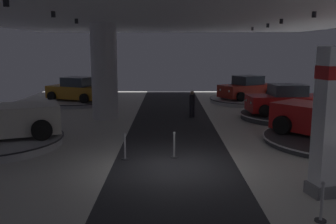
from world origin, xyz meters
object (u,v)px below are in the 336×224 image
(column_left, at_px, (104,71))
(display_car_deep_left, at_px, (76,90))
(display_platform_far_right, at_px, (283,116))
(display_car_deep_right, at_px, (247,88))
(display_platform_deep_left, at_px, (76,102))
(display_car_far_right, at_px, (285,101))
(brand_sign_pylon, at_px, (336,121))
(display_platform_mid_right, at_px, (334,140))
(display_platform_deep_right, at_px, (246,100))
(visitor_walking_near, at_px, (192,102))

(column_left, relative_size, display_car_deep_left, 1.20)
(display_platform_far_right, bearing_deg, display_car_deep_right, 97.33)
(display_platform_deep_left, bearing_deg, display_car_far_right, -22.80)
(brand_sign_pylon, distance_m, display_car_far_right, 11.21)
(column_left, bearing_deg, display_platform_deep_left, 119.59)
(display_platform_mid_right, relative_size, display_car_deep_right, 1.34)
(column_left, height_order, display_car_deep_right, column_left)
(column_left, xyz_separation_m, display_platform_deep_left, (-3.10, 5.45, -2.60))
(brand_sign_pylon, distance_m, display_platform_deep_left, 20.27)
(display_platform_deep_right, height_order, display_platform_far_right, display_platform_far_right)
(display_car_deep_left, bearing_deg, display_platform_deep_right, 2.92)
(display_car_deep_left, distance_m, visitor_walking_near, 9.73)
(visitor_walking_near, bearing_deg, column_left, -178.03)
(visitor_walking_near, bearing_deg, display_car_deep_left, 147.24)
(display_car_deep_right, bearing_deg, column_left, -147.62)
(column_left, bearing_deg, visitor_walking_near, 1.97)
(display_platform_mid_right, bearing_deg, display_car_far_right, 94.89)
(column_left, xyz_separation_m, display_platform_far_right, (10.44, -0.25, -2.57))
(display_car_deep_right, height_order, display_car_deep_left, display_car_deep_right)
(display_platform_deep_right, xyz_separation_m, visitor_walking_near, (-4.48, -5.91, 0.73))
(column_left, distance_m, display_platform_deep_right, 11.65)
(display_car_deep_left, bearing_deg, display_car_deep_right, 2.99)
(display_platform_mid_right, height_order, display_platform_deep_right, display_platform_deep_right)
(display_platform_mid_right, relative_size, display_platform_deep_left, 1.27)
(display_platform_far_right, height_order, visitor_walking_near, visitor_walking_near)
(display_platform_mid_right, bearing_deg, column_left, 152.57)
(display_platform_mid_right, bearing_deg, display_platform_deep_right, 96.49)
(display_platform_deep_right, relative_size, display_platform_far_right, 1.09)
(display_platform_mid_right, bearing_deg, visitor_walking_near, 134.86)
(brand_sign_pylon, relative_size, display_platform_deep_right, 0.76)
(display_car_deep_right, bearing_deg, display_platform_deep_right, -149.38)
(display_platform_deep_right, height_order, display_platform_deep_left, display_platform_deep_right)
(brand_sign_pylon, bearing_deg, display_platform_deep_right, 85.69)
(display_platform_mid_right, distance_m, display_car_far_right, 5.52)
(display_platform_far_right, xyz_separation_m, display_car_far_right, (0.03, 0.00, 0.91))
(column_left, bearing_deg, display_car_deep_left, 119.42)
(display_car_far_right, bearing_deg, display_platform_deep_right, 97.86)
(column_left, height_order, display_car_far_right, column_left)
(column_left, bearing_deg, display_platform_far_right, -1.39)
(brand_sign_pylon, bearing_deg, display_car_far_right, 78.75)
(display_car_far_right, bearing_deg, display_platform_deep_left, 157.20)
(brand_sign_pylon, relative_size, visitor_walking_near, 2.61)
(display_platform_mid_right, distance_m, visitor_walking_near, 8.29)
(brand_sign_pylon, bearing_deg, display_platform_mid_right, 64.43)
(brand_sign_pylon, distance_m, display_car_deep_left, 20.18)
(display_car_far_right, xyz_separation_m, visitor_walking_near, (-5.36, 0.43, -0.18))
(display_car_deep_left, xyz_separation_m, display_platform_far_right, (13.51, -5.69, -0.85))
(display_platform_deep_left, bearing_deg, display_platform_deep_right, 2.86)
(column_left, bearing_deg, display_platform_mid_right, -27.43)
(visitor_walking_near, bearing_deg, display_platform_deep_left, 147.27)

